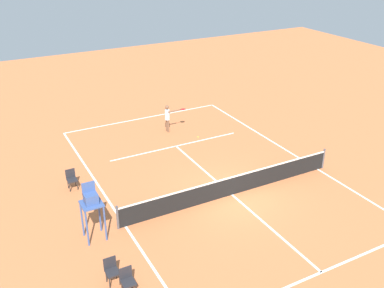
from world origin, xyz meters
TOP-DOWN VIEW (x-y plane):
  - ground_plane at (0.00, 0.00)m, footprint 60.00×60.00m
  - court_lines at (0.00, 0.00)m, footprint 10.40×21.21m
  - tennis_net at (0.00, 0.00)m, footprint 11.00×0.10m
  - player_serving at (-0.50, -7.85)m, footprint 1.27×0.55m
  - tennis_ball at (-1.66, -6.25)m, footprint 0.07×0.07m
  - umpire_chair at (6.45, 0.12)m, footprint 0.80×0.80m
  - courtside_chair_near at (6.64, 2.79)m, footprint 0.44×0.46m
  - courtside_chair_mid at (6.28, -4.00)m, footprint 0.44×0.46m
  - courtside_chair_far at (6.34, 3.50)m, footprint 0.44×0.46m

SIDE VIEW (x-z plane):
  - ground_plane at x=0.00m, z-range 0.00..0.00m
  - court_lines at x=0.00m, z-range 0.00..0.01m
  - tennis_ball at x=-1.66m, z-range 0.00..0.07m
  - tennis_net at x=0.00m, z-range -0.04..1.03m
  - courtside_chair_near at x=6.64m, z-range 0.06..1.01m
  - courtside_chair_mid at x=6.28m, z-range 0.06..1.01m
  - courtside_chair_far at x=6.34m, z-range 0.06..1.01m
  - player_serving at x=-0.50m, z-range 0.16..1.84m
  - umpire_chair at x=6.45m, z-range 0.40..2.81m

